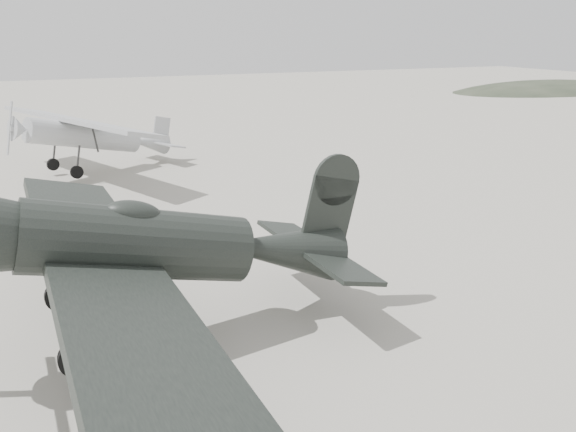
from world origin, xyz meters
name	(u,v)px	position (x,y,z in m)	size (l,w,h in m)	color
ground	(336,322)	(0.00, 0.00, 0.00)	(160.00, 160.00, 0.00)	gray
hill_northeast	(548,90)	(50.00, 40.00, 0.00)	(32.00, 16.00, 5.20)	#293124
lowwing_monoplane	(159,246)	(-3.97, 0.98, 2.27)	(9.54, 13.31, 4.30)	black
highwing_monoplane	(91,131)	(-3.99, 18.19, 2.12)	(8.87, 11.62, 3.39)	#AEB0B3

